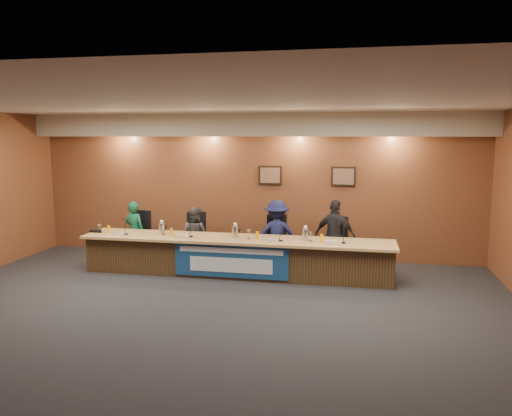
# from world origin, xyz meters

# --- Properties ---
(floor) EXTENTS (10.00, 10.00, 0.00)m
(floor) POSITION_xyz_m (0.00, 0.00, 0.00)
(floor) COLOR black
(floor) RESTS_ON ground
(ceiling) EXTENTS (10.00, 8.00, 0.04)m
(ceiling) POSITION_xyz_m (0.00, 0.00, 3.20)
(ceiling) COLOR silver
(ceiling) RESTS_ON wall_back
(wall_back) EXTENTS (10.00, 0.04, 3.20)m
(wall_back) POSITION_xyz_m (0.00, 4.00, 1.60)
(wall_back) COLOR brown
(wall_back) RESTS_ON floor
(soffit) EXTENTS (10.00, 0.50, 0.50)m
(soffit) POSITION_xyz_m (0.00, 3.75, 2.95)
(soffit) COLOR beige
(soffit) RESTS_ON wall_back
(dais_body) EXTENTS (6.00, 0.80, 0.70)m
(dais_body) POSITION_xyz_m (0.00, 2.40, 0.35)
(dais_body) COLOR #442F18
(dais_body) RESTS_ON floor
(dais_top) EXTENTS (6.10, 0.95, 0.05)m
(dais_top) POSITION_xyz_m (0.00, 2.35, 0.72)
(dais_top) COLOR tan
(dais_top) RESTS_ON dais_body
(banner) EXTENTS (2.20, 0.02, 0.65)m
(banner) POSITION_xyz_m (0.00, 1.99, 0.38)
(banner) COLOR navy
(banner) RESTS_ON dais_body
(banner_text_upper) EXTENTS (2.00, 0.01, 0.10)m
(banner_text_upper) POSITION_xyz_m (0.00, 1.97, 0.58)
(banner_text_upper) COLOR silver
(banner_text_upper) RESTS_ON banner
(banner_text_lower) EXTENTS (1.60, 0.01, 0.28)m
(banner_text_lower) POSITION_xyz_m (0.00, 1.97, 0.30)
(banner_text_lower) COLOR silver
(banner_text_lower) RESTS_ON banner
(wall_photo_left) EXTENTS (0.52, 0.04, 0.42)m
(wall_photo_left) POSITION_xyz_m (0.40, 3.97, 1.85)
(wall_photo_left) COLOR black
(wall_photo_left) RESTS_ON wall_back
(wall_photo_right) EXTENTS (0.52, 0.04, 0.42)m
(wall_photo_right) POSITION_xyz_m (2.00, 3.97, 1.85)
(wall_photo_right) COLOR black
(wall_photo_right) RESTS_ON wall_back
(panelist_a) EXTENTS (0.54, 0.42, 1.31)m
(panelist_a) POSITION_xyz_m (-2.44, 3.06, 0.66)
(panelist_a) COLOR #0F5034
(panelist_a) RESTS_ON floor
(panelist_b) EXTENTS (0.72, 0.65, 1.23)m
(panelist_b) POSITION_xyz_m (-1.06, 3.06, 0.61)
(panelist_b) COLOR #434447
(panelist_b) RESTS_ON floor
(panelist_c) EXTENTS (1.01, 0.71, 1.41)m
(panelist_c) POSITION_xyz_m (0.70, 3.06, 0.71)
(panelist_c) COLOR #12163E
(panelist_c) RESTS_ON floor
(panelist_d) EXTENTS (0.92, 0.61, 1.45)m
(panelist_d) POSITION_xyz_m (1.89, 3.06, 0.73)
(panelist_d) COLOR black
(panelist_d) RESTS_ON floor
(office_chair_a) EXTENTS (0.60, 0.60, 0.08)m
(office_chair_a) POSITION_xyz_m (-2.44, 3.16, 0.48)
(office_chair_a) COLOR black
(office_chair_a) RESTS_ON floor
(office_chair_b) EXTENTS (0.60, 0.60, 0.08)m
(office_chair_b) POSITION_xyz_m (-1.06, 3.16, 0.48)
(office_chair_b) COLOR black
(office_chair_b) RESTS_ON floor
(office_chair_c) EXTENTS (0.57, 0.57, 0.08)m
(office_chair_c) POSITION_xyz_m (0.70, 3.16, 0.48)
(office_chair_c) COLOR black
(office_chair_c) RESTS_ON floor
(office_chair_d) EXTENTS (0.55, 0.55, 0.08)m
(office_chair_d) POSITION_xyz_m (1.89, 3.16, 0.48)
(office_chair_d) COLOR black
(office_chair_d) RESTS_ON floor
(nameplate_a) EXTENTS (0.24, 0.08, 0.10)m
(nameplate_a) POSITION_xyz_m (-2.40, 2.11, 0.80)
(nameplate_a) COLOR white
(nameplate_a) RESTS_ON dais_top
(microphone_a) EXTENTS (0.07, 0.07, 0.02)m
(microphone_a) POSITION_xyz_m (-2.22, 2.22, 0.76)
(microphone_a) COLOR black
(microphone_a) RESTS_ON dais_top
(juice_glass_a) EXTENTS (0.06, 0.06, 0.15)m
(juice_glass_a) POSITION_xyz_m (-2.66, 2.32, 0.82)
(juice_glass_a) COLOR #FDAA00
(juice_glass_a) RESTS_ON dais_top
(water_glass_a) EXTENTS (0.08, 0.08, 0.18)m
(water_glass_a) POSITION_xyz_m (-2.84, 2.29, 0.84)
(water_glass_a) COLOR silver
(water_glass_a) RESTS_ON dais_top
(nameplate_b) EXTENTS (0.24, 0.08, 0.10)m
(nameplate_b) POSITION_xyz_m (-1.04, 2.13, 0.80)
(nameplate_b) COLOR white
(nameplate_b) RESTS_ON dais_top
(microphone_b) EXTENTS (0.07, 0.07, 0.02)m
(microphone_b) POSITION_xyz_m (-0.87, 2.25, 0.76)
(microphone_b) COLOR black
(microphone_b) RESTS_ON dais_top
(juice_glass_b) EXTENTS (0.06, 0.06, 0.15)m
(juice_glass_b) POSITION_xyz_m (-1.30, 2.32, 0.82)
(juice_glass_b) COLOR #FDAA00
(juice_glass_b) RESTS_ON dais_top
(water_glass_b) EXTENTS (0.08, 0.08, 0.18)m
(water_glass_b) POSITION_xyz_m (-1.47, 2.33, 0.84)
(water_glass_b) COLOR silver
(water_glass_b) RESTS_ON dais_top
(nameplate_c) EXTENTS (0.24, 0.08, 0.10)m
(nameplate_c) POSITION_xyz_m (0.72, 2.10, 0.80)
(nameplate_c) COLOR white
(nameplate_c) RESTS_ON dais_top
(microphone_c) EXTENTS (0.07, 0.07, 0.02)m
(microphone_c) POSITION_xyz_m (0.92, 2.22, 0.76)
(microphone_c) COLOR black
(microphone_c) RESTS_ON dais_top
(juice_glass_c) EXTENTS (0.06, 0.06, 0.15)m
(juice_glass_c) POSITION_xyz_m (0.45, 2.30, 0.82)
(juice_glass_c) COLOR #FDAA00
(juice_glass_c) RESTS_ON dais_top
(water_glass_c) EXTENTS (0.08, 0.08, 0.18)m
(water_glass_c) POSITION_xyz_m (0.28, 2.29, 0.84)
(water_glass_c) COLOR silver
(water_glass_c) RESTS_ON dais_top
(nameplate_d) EXTENTS (0.24, 0.08, 0.10)m
(nameplate_d) POSITION_xyz_m (1.87, 2.10, 0.80)
(nameplate_d) COLOR white
(nameplate_d) RESTS_ON dais_top
(microphone_d) EXTENTS (0.07, 0.07, 0.02)m
(microphone_d) POSITION_xyz_m (2.08, 2.28, 0.76)
(microphone_d) COLOR black
(microphone_d) RESTS_ON dais_top
(juice_glass_d) EXTENTS (0.06, 0.06, 0.15)m
(juice_glass_d) POSITION_xyz_m (1.67, 2.28, 0.82)
(juice_glass_d) COLOR #FDAA00
(juice_glass_d) RESTS_ON dais_top
(water_glass_d) EXTENTS (0.08, 0.08, 0.18)m
(water_glass_d) POSITION_xyz_m (1.47, 2.32, 0.84)
(water_glass_d) COLOR silver
(water_glass_d) RESTS_ON dais_top
(carafe_left) EXTENTS (0.12, 0.12, 0.23)m
(carafe_left) POSITION_xyz_m (-1.54, 2.41, 0.86)
(carafe_left) COLOR silver
(carafe_left) RESTS_ON dais_top
(carafe_mid) EXTENTS (0.13, 0.13, 0.23)m
(carafe_mid) POSITION_xyz_m (-0.00, 2.36, 0.87)
(carafe_mid) COLOR silver
(carafe_mid) RESTS_ON dais_top
(carafe_right) EXTENTS (0.12, 0.12, 0.22)m
(carafe_right) POSITION_xyz_m (1.36, 2.39, 0.86)
(carafe_right) COLOR silver
(carafe_right) RESTS_ON dais_top
(speakerphone) EXTENTS (0.32, 0.32, 0.05)m
(speakerphone) POSITION_xyz_m (-2.93, 2.35, 0.78)
(speakerphone) COLOR black
(speakerphone) RESTS_ON dais_top
(paper_stack) EXTENTS (0.26, 0.33, 0.01)m
(paper_stack) POSITION_xyz_m (1.87, 2.31, 0.75)
(paper_stack) COLOR white
(paper_stack) RESTS_ON dais_top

